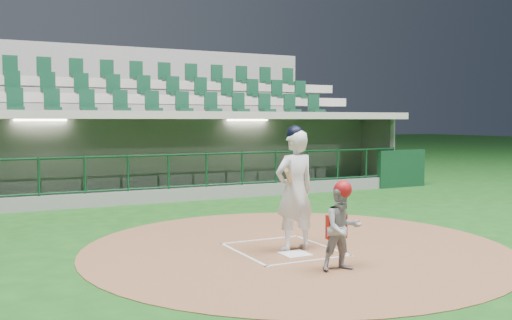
{
  "coord_description": "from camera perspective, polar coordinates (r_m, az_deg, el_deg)",
  "views": [
    {
      "loc": [
        -4.54,
        -8.49,
        2.16
      ],
      "look_at": [
        0.92,
        2.6,
        1.3
      ],
      "focal_mm": 40.0,
      "sensor_mm": 36.0,
      "label": 1
    }
  ],
  "objects": [
    {
      "name": "ground",
      "position": [
        9.87,
        1.88,
        -8.67
      ],
      "size": [
        120.0,
        120.0,
        0.0
      ],
      "primitive_type": "plane",
      "color": "#134314",
      "rests_on": "ground"
    },
    {
      "name": "dirt_circle",
      "position": [
        9.84,
        4.0,
        -8.68
      ],
      "size": [
        7.2,
        7.2,
        0.01
      ],
      "primitive_type": "cylinder",
      "color": "brown",
      "rests_on": "ground"
    },
    {
      "name": "home_plate",
      "position": [
        9.27,
        3.95,
        -9.37
      ],
      "size": [
        0.43,
        0.43,
        0.02
      ],
      "primitive_type": "cube",
      "color": "white",
      "rests_on": "dirt_circle"
    },
    {
      "name": "batter_box_chalk",
      "position": [
        9.61,
        2.74,
        -8.92
      ],
      "size": [
        1.55,
        1.8,
        0.01
      ],
      "color": "white",
      "rests_on": "ground"
    },
    {
      "name": "dugout_structure",
      "position": [
        16.98,
        -10.75,
        -0.15
      ],
      "size": [
        16.4,
        3.7,
        3.0
      ],
      "color": "gray",
      "rests_on": "ground"
    },
    {
      "name": "seating_deck",
      "position": [
        19.94,
        -13.05,
        1.77
      ],
      "size": [
        17.0,
        6.72,
        5.15
      ],
      "color": "gray",
      "rests_on": "ground"
    },
    {
      "name": "batter",
      "position": [
        9.43,
        3.89,
        -2.88
      ],
      "size": [
        0.92,
        0.91,
        2.07
      ],
      "color": "silver",
      "rests_on": "dirt_circle"
    },
    {
      "name": "catcher",
      "position": [
        8.3,
        8.62,
        -6.58
      ],
      "size": [
        0.64,
        0.53,
        1.3
      ],
      "color": "#96969B",
      "rests_on": "dirt_circle"
    }
  ]
}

